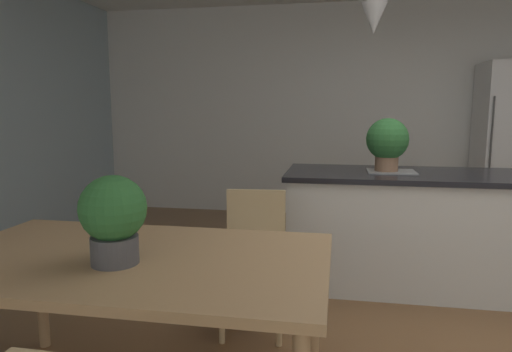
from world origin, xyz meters
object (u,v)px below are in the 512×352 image
(chair_far_right, at_px, (254,256))
(potted_plant_on_island, at_px, (387,142))
(kitchen_island, at_px, (419,228))
(potted_plant_on_table, at_px, (113,216))
(dining_table, at_px, (133,269))

(chair_far_right, height_order, potted_plant_on_island, potted_plant_on_island)
(chair_far_right, distance_m, kitchen_island, 1.46)
(potted_plant_on_table, bearing_deg, dining_table, 79.77)
(potted_plant_on_island, bearing_deg, kitchen_island, 0.00)
(dining_table, relative_size, chair_far_right, 1.99)
(kitchen_island, height_order, potted_plant_on_table, potted_plant_on_table)
(kitchen_island, bearing_deg, chair_far_right, -141.18)
(potted_plant_on_island, height_order, potted_plant_on_table, potted_plant_on_island)
(dining_table, relative_size, potted_plant_on_island, 4.17)
(chair_far_right, distance_m, potted_plant_on_table, 1.17)
(dining_table, relative_size, potted_plant_on_table, 4.63)
(kitchen_island, xyz_separation_m, potted_plant_on_table, (-1.54, -1.91, 0.49))
(dining_table, bearing_deg, kitchen_island, 49.67)
(chair_far_right, relative_size, potted_plant_on_island, 2.09)
(potted_plant_on_table, bearing_deg, potted_plant_on_island, 56.16)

